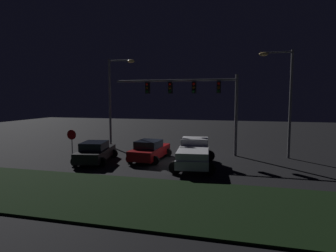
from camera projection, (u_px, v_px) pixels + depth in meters
ground_plane at (166, 159)px, 21.60m from camera, size 80.00×80.00×0.00m
grass_median at (119, 196)px, 13.33m from camera, size 25.36×6.14×0.10m
pickup_truck at (194, 152)px, 19.28m from camera, size 3.26×5.58×1.80m
car_sedan at (150, 150)px, 21.34m from camera, size 2.65×4.50×1.51m
car_sedan_far at (95, 152)px, 20.67m from camera, size 2.97×4.64×1.51m
traffic_signal_gantry at (194, 93)px, 23.32m from camera, size 10.32×0.56×6.50m
street_lamp_left at (115, 92)px, 26.57m from camera, size 2.60×0.44×8.24m
street_lamp_right at (284, 91)px, 21.68m from camera, size 2.51×0.44×8.24m
stop_sign at (72, 138)px, 21.79m from camera, size 0.76×0.08×2.23m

